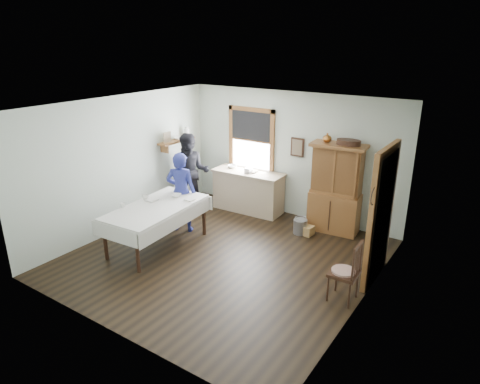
% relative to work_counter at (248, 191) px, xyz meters
% --- Properties ---
extents(room, '(5.01, 5.01, 2.70)m').
position_rel_work_counter_xyz_m(room, '(0.86, -2.13, 0.89)').
color(room, black).
rests_on(room, ground).
extents(window, '(1.18, 0.07, 1.48)m').
position_rel_work_counter_xyz_m(window, '(-0.14, 0.33, 1.17)').
color(window, white).
rests_on(window, room).
extents(doorway, '(0.09, 1.14, 2.22)m').
position_rel_work_counter_xyz_m(doorway, '(3.31, -1.28, 0.70)').
color(doorway, '#443930').
rests_on(doorway, room).
extents(wall_shelf, '(0.24, 1.00, 0.44)m').
position_rel_work_counter_xyz_m(wall_shelf, '(-1.51, -0.59, 1.11)').
color(wall_shelf, '#95542E').
rests_on(wall_shelf, room).
extents(framed_picture, '(0.30, 0.04, 0.40)m').
position_rel_work_counter_xyz_m(framed_picture, '(1.01, 0.33, 1.09)').
color(framed_picture, '#361D12').
rests_on(framed_picture, room).
extents(rug_beater, '(0.01, 0.27, 0.27)m').
position_rel_work_counter_xyz_m(rug_beater, '(3.31, -1.83, 1.26)').
color(rug_beater, black).
rests_on(rug_beater, room).
extents(work_counter, '(1.64, 0.68, 0.93)m').
position_rel_work_counter_xyz_m(work_counter, '(0.00, 0.00, 0.00)').
color(work_counter, tan).
rests_on(work_counter, room).
extents(china_hutch, '(1.10, 0.59, 1.81)m').
position_rel_work_counter_xyz_m(china_hutch, '(2.03, 0.04, 0.44)').
color(china_hutch, '#95542E').
rests_on(china_hutch, room).
extents(dining_table, '(1.20, 2.09, 0.81)m').
position_rel_work_counter_xyz_m(dining_table, '(-0.44, -2.45, -0.06)').
color(dining_table, silver).
rests_on(dining_table, room).
extents(spindle_chair, '(0.46, 0.46, 0.98)m').
position_rel_work_counter_xyz_m(spindle_chair, '(3.10, -2.19, 0.03)').
color(spindle_chair, '#361D12').
rests_on(spindle_chair, room).
extents(pail, '(0.32, 0.32, 0.30)m').
position_rel_work_counter_xyz_m(pail, '(1.54, -0.45, -0.31)').
color(pail, gray).
rests_on(pail, room).
extents(wicker_basket, '(0.34, 0.25, 0.19)m').
position_rel_work_counter_xyz_m(wicker_basket, '(1.64, -0.43, -0.37)').
color(wicker_basket, tan).
rests_on(wicker_basket, room).
extents(woman_blue, '(0.65, 0.55, 1.52)m').
position_rel_work_counter_xyz_m(woman_blue, '(-0.54, -1.64, 0.30)').
color(woman_blue, navy).
rests_on(woman_blue, room).
extents(figure_dark, '(1.01, 0.96, 1.64)m').
position_rel_work_counter_xyz_m(figure_dark, '(-1.11, -0.67, 0.36)').
color(figure_dark, black).
rests_on(figure_dark, room).
extents(table_cup_a, '(0.15, 0.15, 0.09)m').
position_rel_work_counter_xyz_m(table_cup_a, '(-0.87, -2.29, 0.40)').
color(table_cup_a, white).
rests_on(table_cup_a, dining_table).
extents(table_cup_b, '(0.10, 0.10, 0.09)m').
position_rel_work_counter_xyz_m(table_cup_b, '(-0.91, -2.83, 0.39)').
color(table_cup_b, white).
rests_on(table_cup_b, dining_table).
extents(table_bowl, '(0.28, 0.28, 0.05)m').
position_rel_work_counter_xyz_m(table_bowl, '(-0.47, -1.86, 0.38)').
color(table_bowl, white).
rests_on(table_bowl, dining_table).
extents(counter_book, '(0.18, 0.23, 0.02)m').
position_rel_work_counter_xyz_m(counter_book, '(-0.01, 0.04, 0.47)').
color(counter_book, '#76654E').
rests_on(counter_book, work_counter).
extents(counter_bowl, '(0.24, 0.24, 0.07)m').
position_rel_work_counter_xyz_m(counter_bowl, '(-0.47, 0.04, 0.50)').
color(counter_bowl, white).
rests_on(counter_bowl, work_counter).
extents(shelf_bowl, '(0.22, 0.22, 0.05)m').
position_rel_work_counter_xyz_m(shelf_bowl, '(-1.51, -0.58, 1.13)').
color(shelf_bowl, white).
rests_on(shelf_bowl, wall_shelf).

